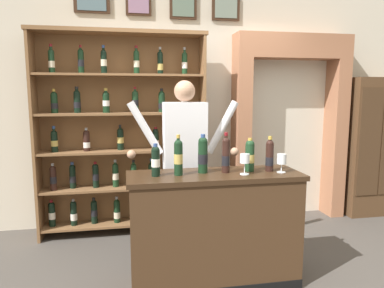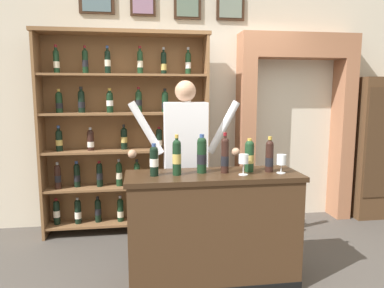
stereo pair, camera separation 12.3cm
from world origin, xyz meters
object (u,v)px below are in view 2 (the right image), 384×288
object	(u,v)px
tasting_bottle_grappa	(154,160)
wine_glass_left	(244,160)
tasting_bottle_chianti	(177,156)
tasting_bottle_prosecco	(225,155)
wine_glass_center	(281,161)
tasting_bottle_brunello	(249,155)
shopkeeper	(186,152)
tasting_bottle_rosso	(202,154)
tasting_bottle_vin_santo	(269,156)
wine_shelf	(126,133)
side_cabinet	(378,148)
tasting_counter	(213,229)

from	to	relation	value
tasting_bottle_grappa	wine_glass_left	world-z (taller)	tasting_bottle_grappa
tasting_bottle_chianti	tasting_bottle_prosecco	bearing A→B (deg)	3.51
tasting_bottle_prosecco	wine_glass_left	world-z (taller)	tasting_bottle_prosecco
wine_glass_center	wine_glass_left	bearing A→B (deg)	-177.60
tasting_bottle_brunello	tasting_bottle_chianti	bearing A→B (deg)	-176.36
shopkeeper	wine_glass_center	distance (m)	0.91
tasting_bottle_rosso	tasting_bottle_vin_santo	bearing A→B (deg)	-3.88
tasting_bottle_brunello	wine_glass_center	bearing A→B (deg)	-21.87
tasting_bottle_chianti	wine_glass_center	size ratio (longest dim) A/B	2.11
tasting_bottle_grappa	tasting_bottle_brunello	world-z (taller)	tasting_bottle_brunello
shopkeeper	tasting_bottle_grappa	size ratio (longest dim) A/B	6.61
tasting_bottle_rosso	tasting_bottle_vin_santo	size ratio (longest dim) A/B	1.08
wine_shelf	tasting_bottle_rosso	bearing A→B (deg)	-62.07
side_cabinet	tasting_bottle_prosecco	size ratio (longest dim) A/B	5.38
shopkeeper	side_cabinet	bearing A→B (deg)	18.48
tasting_bottle_rosso	wine_glass_center	size ratio (longest dim) A/B	2.06
wine_shelf	tasting_counter	world-z (taller)	wine_shelf
wine_glass_left	wine_glass_center	size ratio (longest dim) A/B	1.09
tasting_bottle_chianti	wine_glass_left	xyz separation A→B (m)	(0.53, -0.07, -0.03)
tasting_bottle_chianti	tasting_bottle_rosso	xyz separation A→B (m)	(0.21, 0.05, 0.00)
shopkeeper	wine_glass_left	xyz separation A→B (m)	(0.40, -0.56, 0.02)
wine_shelf	tasting_bottle_prosecco	xyz separation A→B (m)	(0.85, -1.27, -0.05)
tasting_bottle_rosso	tasting_counter	bearing A→B (deg)	-25.10
tasting_bottle_grappa	wine_glass_center	world-z (taller)	tasting_bottle_grappa
wine_shelf	tasting_bottle_vin_santo	xyz separation A→B (m)	(1.22, -1.28, -0.07)
side_cabinet	tasting_bottle_grappa	xyz separation A→B (m)	(-2.95, -1.37, 0.18)
side_cabinet	wine_glass_center	bearing A→B (deg)	-143.27
side_cabinet	wine_glass_center	distance (m)	2.39
tasting_bottle_grappa	side_cabinet	bearing A→B (deg)	24.94
tasting_bottle_vin_santo	wine_shelf	bearing A→B (deg)	133.65
side_cabinet	tasting_counter	xyz separation A→B (m)	(-2.47, -1.36, -0.43)
side_cabinet	tasting_counter	distance (m)	2.85
wine_glass_left	tasting_bottle_chianti	bearing A→B (deg)	172.27
tasting_bottle_rosso	tasting_bottle_prosecco	bearing A→B (deg)	-7.61
wine_shelf	tasting_bottle_chianti	world-z (taller)	wine_shelf
tasting_bottle_chianti	wine_shelf	bearing A→B (deg)	109.15
tasting_bottle_chianti	tasting_bottle_rosso	distance (m)	0.22
tasting_bottle_grappa	tasting_bottle_brunello	xyz separation A→B (m)	(0.79, 0.04, 0.01)
shopkeeper	wine_shelf	bearing A→B (deg)	125.82
wine_glass_center	tasting_bottle_brunello	bearing A→B (deg)	158.13
tasting_bottle_chianti	wine_glass_left	world-z (taller)	tasting_bottle_chianti
side_cabinet	wine_glass_center	xyz separation A→B (m)	(-1.91, -1.43, 0.15)
shopkeeper	tasting_bottle_brunello	bearing A→B (deg)	-43.23
tasting_bottle_rosso	shopkeeper	bearing A→B (deg)	100.17
tasting_bottle_grappa	wine_glass_left	distance (m)	0.71
wine_shelf	tasting_bottle_brunello	size ratio (longest dim) A/B	8.12
tasting_bottle_brunello	tasting_bottle_prosecco	bearing A→B (deg)	-176.10
tasting_counter	tasting_bottle_vin_santo	size ratio (longest dim) A/B	4.82
side_cabinet	tasting_bottle_brunello	world-z (taller)	side_cabinet
tasting_bottle_grappa	tasting_bottle_prosecco	distance (m)	0.58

